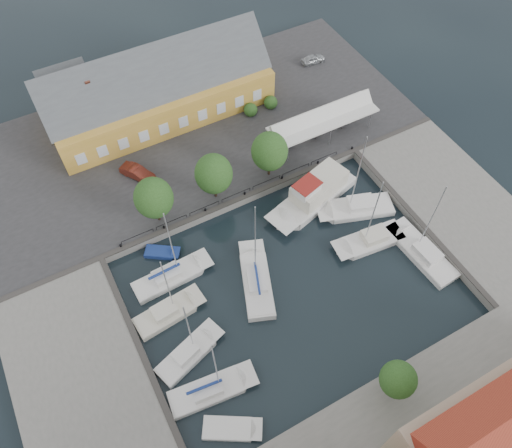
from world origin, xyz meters
The scene contains 21 objects.
ground centered at (0.00, 0.00, 0.00)m, with size 140.00×140.00×0.00m, color black.
north_quay centered at (0.00, 23.00, 0.50)m, with size 56.00×26.00×1.00m, color #2D2D30.
west_quay centered at (-22.00, -2.00, 0.50)m, with size 12.00×24.00×1.00m, color slate.
east_quay centered at (22.00, -2.00, 0.50)m, with size 12.00×24.00×1.00m, color slate.
quay_edge_fittings centered at (0.02, 4.75, 1.06)m, with size 56.00×24.72×0.40m.
warehouse centered at (-2.60, 28.36, 4.43)m, with size 28.56×14.00×9.55m.
tent_canopy centered at (14.00, 14.50, 3.68)m, with size 14.00×4.00×2.83m.
quay_trees centered at (-2.00, 12.00, 4.88)m, with size 18.20×4.20×6.30m.
car_silver centered at (20.92, 27.41, 1.60)m, with size 1.41×3.50×1.19m, color #B1B6BA.
car_red centered at (-8.80, 19.03, 1.71)m, with size 1.51×4.33×1.43m, color maroon.
center_sailboat centered at (-3.08, 0.21, 0.36)m, with size 5.75×9.44×12.60m.
trawler centered at (8.11, 6.75, 1.02)m, with size 12.56×6.70×5.00m.
east_boat_a centered at (11.60, 3.13, 0.26)m, with size 9.30×5.66×12.54m.
east_boat_b centered at (10.37, -1.26, 0.26)m, with size 8.51×3.59×11.30m.
east_boat_c centered at (14.31, -5.34, 0.26)m, with size 3.36×9.13×11.38m.
west_boat_a centered at (-10.66, 5.02, 0.27)m, with size 8.81×2.84×11.49m.
west_boat_b centered at (-12.52, 1.35, 0.26)m, with size 7.50×3.19×10.12m.
west_boat_c centered at (-12.44, -3.51, 0.26)m, with size 7.52×4.48×9.97m.
west_boat_d centered at (-12.07, -7.60, 0.27)m, with size 8.47×3.38×11.07m.
launch_sw centered at (-11.95, -11.43, 0.09)m, with size 5.46×4.34×0.98m.
launch_nw centered at (-10.36, 8.36, 0.09)m, with size 3.97×3.36×0.88m.
Camera 1 is at (-15.03, -21.66, 46.08)m, focal length 35.00 mm.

